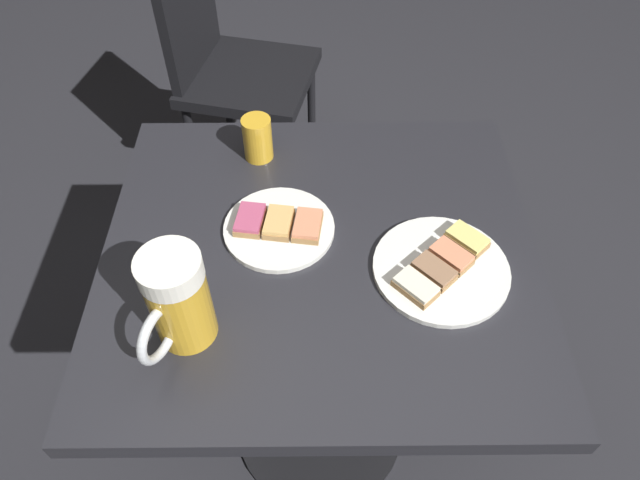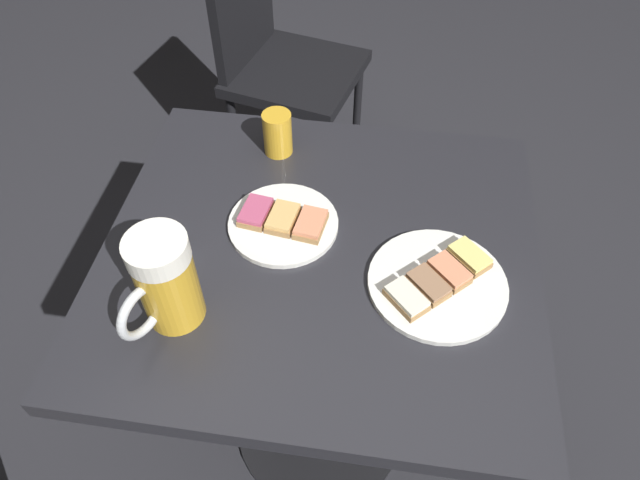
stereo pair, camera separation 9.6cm
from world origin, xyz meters
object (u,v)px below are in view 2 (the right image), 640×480
Objects in this scene: beer_mug at (165,282)px; plate_near at (283,222)px; salt_shaker at (176,240)px; plate_far at (438,282)px; cafe_chair at (276,53)px; beer_glass_small at (278,133)px.

plate_near is at bearing 147.53° from beer_mug.
salt_shaker is (0.08, -0.17, 0.02)m from plate_near.
beer_mug reaches higher than plate_far.
cafe_chair reaches higher than salt_shaker.
cafe_chair is at bearing -177.59° from salt_shaker.
beer_glass_small is 0.30m from salt_shaker.
beer_mug is at bearing 15.42° from salt_shaker.
beer_mug is (0.21, -0.13, 0.07)m from plate_near.
salt_shaker is at bearing -91.42° from plate_far.
beer_mug is (0.11, -0.40, 0.07)m from plate_far.
plate_far is 0.25× the size of cafe_chair.
plate_near is at bearing 115.98° from salt_shaker.
cafe_chair is (-0.72, -0.16, -0.28)m from beer_glass_small.
plate_near is 1.15× the size of beer_mug.
beer_glass_small is (-0.29, -0.32, 0.03)m from plate_far.
salt_shaker is (-0.13, -0.03, -0.06)m from beer_mug.
salt_shaker reaches higher than plate_near.
plate_far is at bearing 47.68° from beer_glass_small.
cafe_chair is (-1.12, -0.08, -0.32)m from beer_mug.
plate_near is 0.26m from beer_mug.
plate_near is 0.29m from plate_far.
beer_mug reaches higher than salt_shaker.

